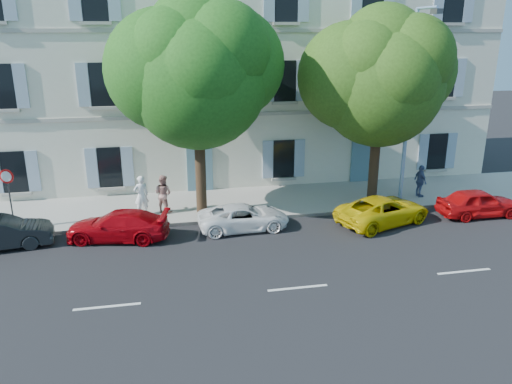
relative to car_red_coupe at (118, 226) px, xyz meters
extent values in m
plane|color=black|center=(5.97, -1.25, -0.59)|extent=(90.00, 90.00, 0.00)
cube|color=#A09E96|center=(5.97, 3.20, -0.51)|extent=(36.00, 4.50, 0.15)
cube|color=#9E998E|center=(5.97, 1.03, -0.51)|extent=(36.00, 0.16, 0.16)
cube|color=beige|center=(5.97, 8.95, 5.41)|extent=(28.00, 7.00, 12.00)
imported|color=#9D040C|center=(0.00, 0.00, 0.00)|extent=(4.30, 2.44, 1.17)
imported|color=white|center=(5.11, 0.12, -0.06)|extent=(3.90, 1.93, 1.06)
imported|color=#D7B909|center=(11.15, -0.41, 0.01)|extent=(4.75, 3.33, 1.20)
imported|color=#B10A0D|center=(15.75, -0.40, 0.04)|extent=(3.70, 1.50, 1.26)
cylinder|color=#3A2819|center=(3.53, 2.03, 1.43)|extent=(0.47, 0.47, 3.73)
ellipsoid|color=#25681A|center=(3.53, 2.03, 5.52)|extent=(5.96, 5.96, 6.56)
cylinder|color=#3A2819|center=(11.64, 1.89, 1.30)|extent=(0.46, 0.46, 3.48)
ellipsoid|color=#356119|center=(11.64, 1.89, 5.16)|extent=(5.65, 5.65, 6.21)
cylinder|color=#383A3D|center=(-4.29, 1.64, 0.65)|extent=(0.06, 0.06, 2.17)
cylinder|color=red|center=(-4.29, 1.61, 1.83)|extent=(0.58, 0.19, 0.59)
cylinder|color=#7293BF|center=(12.79, 1.31, 3.93)|extent=(0.17, 0.17, 8.73)
cylinder|color=#7293BF|center=(12.79, 0.54, 8.29)|extent=(0.16, 1.53, 0.11)
cube|color=#383A3D|center=(12.79, -0.22, 8.13)|extent=(0.29, 0.50, 0.20)
imported|color=white|center=(0.90, 2.32, 0.46)|extent=(0.76, 0.62, 1.80)
imported|color=tan|center=(1.85, 2.49, 0.43)|extent=(1.06, 1.02, 1.73)
imported|color=#485985|center=(14.31, 2.26, 0.36)|extent=(0.45, 0.96, 1.60)
camera|label=1|loc=(1.82, -19.20, 7.39)|focal=35.00mm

